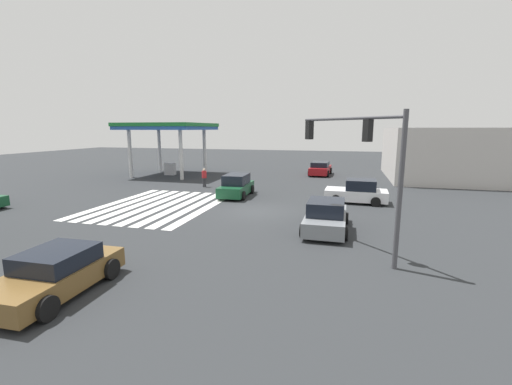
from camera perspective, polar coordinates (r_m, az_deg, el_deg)
name	(u,v)px	position (r m, az deg, el deg)	size (l,w,h in m)	color
ground_plane	(256,211)	(21.04, 0.00, -3.18)	(121.62, 121.62, 0.00)	#2B2D30
crosswalk_markings	(159,205)	(23.61, -15.81, -2.06)	(10.05, 7.25, 0.01)	silver
traffic_signal_mast	(365,154)	(13.87, 17.67, 6.19)	(3.92, 3.92, 5.66)	#47474C
car_0	(55,273)	(12.39, -30.44, -11.52)	(4.33, 2.29, 1.36)	brown
car_1	(320,169)	(38.22, 10.66, 3.94)	(4.67, 2.37, 1.46)	maroon
car_2	(326,216)	(17.39, 11.57, -3.94)	(4.60, 2.19, 1.55)	gray
car_3	(236,186)	(25.77, -3.30, 1.10)	(4.41, 2.15, 1.65)	#144728
car_4	(357,192)	(24.47, 16.52, 0.07)	(2.33, 4.18, 1.61)	silver
gas_station_canopy	(168,129)	(38.59, -14.42, 10.29)	(8.41, 8.41, 5.61)	#23519E
corner_building	(457,154)	(39.86, 30.55, 5.58)	(13.06, 13.06, 5.09)	#BCB7B2
pedestrian	(204,177)	(30.08, -8.62, 2.62)	(0.40, 0.42, 1.62)	#38383D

